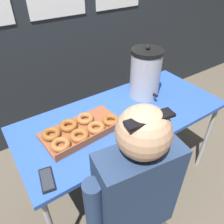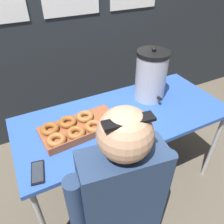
{
  "view_description": "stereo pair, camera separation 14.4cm",
  "coord_description": "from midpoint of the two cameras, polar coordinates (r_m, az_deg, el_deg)",
  "views": [
    {
      "loc": [
        -0.74,
        -0.96,
        1.65
      ],
      "look_at": [
        -0.09,
        0.0,
        0.78
      ],
      "focal_mm": 35.0,
      "sensor_mm": 36.0,
      "label": 1
    },
    {
      "loc": [
        -0.62,
        -1.03,
        1.65
      ],
      "look_at": [
        -0.09,
        0.0,
        0.78
      ],
      "focal_mm": 35.0,
      "sensor_mm": 36.0,
      "label": 2
    }
  ],
  "objects": [
    {
      "name": "coffee_urn",
      "position": [
        1.65,
        12.65,
        9.2
      ],
      "size": [
        0.23,
        0.26,
        0.4
      ],
      "color": "#B7B7BC",
      "rests_on": "folding_table"
    },
    {
      "name": "donut_box",
      "position": [
        1.39,
        -5.67,
        -3.98
      ],
      "size": [
        0.53,
        0.3,
        0.05
      ],
      "rotation": [
        0.0,
        0.0,
        0.08
      ],
      "color": "brown",
      "rests_on": "folding_table"
    },
    {
      "name": "ground_plane",
      "position": [
        2.05,
        4.59,
        -17.16
      ],
      "size": [
        12.0,
        12.0,
        0.0
      ],
      "primitive_type": "plane",
      "color": "brown"
    },
    {
      "name": "folding_table",
      "position": [
        1.55,
        5.79,
        -2.34
      ],
      "size": [
        1.48,
        0.66,
        0.72
      ],
      "color": "#2D56B2",
      "rests_on": "ground"
    },
    {
      "name": "person_seated",
      "position": [
        1.22,
        6.17,
        -23.88
      ],
      "size": [
        0.52,
        0.25,
        1.21
      ],
      "rotation": [
        0.0,
        0.0,
        3.0
      ],
      "color": "#33332D",
      "rests_on": "ground"
    },
    {
      "name": "cell_phone",
      "position": [
        1.2,
        -15.53,
        -15.08
      ],
      "size": [
        0.09,
        0.16,
        0.01
      ],
      "rotation": [
        0.0,
        0.0,
        -0.19
      ],
      "color": "black",
      "rests_on": "folding_table"
    }
  ]
}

